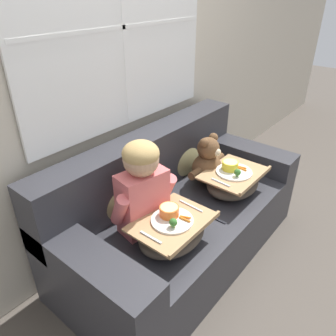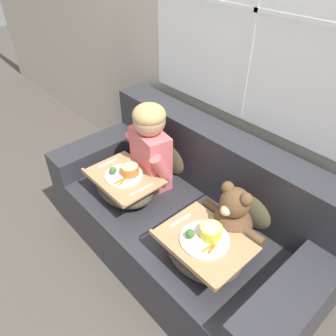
% 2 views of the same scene
% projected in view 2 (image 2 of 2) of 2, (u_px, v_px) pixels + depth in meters
% --- Properties ---
extents(ground_plane, '(14.00, 14.00, 0.00)m').
position_uv_depth(ground_plane, '(180.00, 254.00, 2.28)').
color(ground_plane, '#4C443D').
extents(wall_back_with_window, '(8.00, 0.08, 2.60)m').
position_uv_depth(wall_back_with_window, '(256.00, 47.00, 1.77)').
color(wall_back_with_window, beige).
rests_on(wall_back_with_window, ground_plane).
extents(couch, '(1.81, 0.87, 0.85)m').
position_uv_depth(couch, '(188.00, 219.00, 2.12)').
color(couch, '#2D2D33').
rests_on(couch, ground_plane).
extents(throw_pillow_behind_child, '(0.35, 0.17, 0.36)m').
position_uv_depth(throw_pillow_behind_child, '(174.00, 149.00, 2.26)').
color(throw_pillow_behind_child, '#898456').
rests_on(throw_pillow_behind_child, couch).
extents(throw_pillow_behind_teddy, '(0.35, 0.17, 0.36)m').
position_uv_depth(throw_pillow_behind_teddy, '(256.00, 200.00, 1.85)').
color(throw_pillow_behind_teddy, '#898456').
rests_on(throw_pillow_behind_teddy, couch).
extents(child_figure, '(0.43, 0.23, 0.58)m').
position_uv_depth(child_figure, '(150.00, 142.00, 2.06)').
color(child_figure, '#DB6666').
rests_on(child_figure, couch).
extents(teddy_bear, '(0.40, 0.28, 0.37)m').
position_uv_depth(teddy_bear, '(232.00, 219.00, 1.74)').
color(teddy_bear, brown).
rests_on(teddy_bear, couch).
extents(lap_tray_child, '(0.45, 0.34, 0.23)m').
position_uv_depth(lap_tray_child, '(125.00, 185.00, 2.08)').
color(lap_tray_child, '#473D33').
rests_on(lap_tray_child, child_figure).
extents(lap_tray_teddy, '(0.45, 0.35, 0.23)m').
position_uv_depth(lap_tray_teddy, '(203.00, 249.00, 1.67)').
color(lap_tray_teddy, '#473D33').
rests_on(lap_tray_teddy, teddy_bear).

